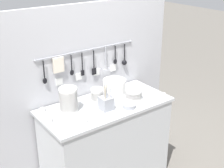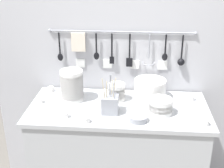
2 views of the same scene
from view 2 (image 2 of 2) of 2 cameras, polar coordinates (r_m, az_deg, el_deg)
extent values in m
cube|color=#B7BABC|center=(2.28, 1.19, -4.52)|extent=(1.31, 0.61, 0.03)
cube|color=#B7BABC|center=(2.54, 1.10, -13.85)|extent=(1.25, 0.58, 0.90)
cube|color=#B2B2B7|center=(2.58, 1.65, -0.64)|extent=(2.11, 0.04, 1.87)
cylinder|color=#93969E|center=(2.40, 1.75, 9.51)|extent=(1.11, 0.01, 0.01)
sphere|color=#93969E|center=(2.49, -11.32, 9.58)|extent=(0.02, 0.02, 0.02)
sphere|color=#93969E|center=(2.43, 15.07, 8.94)|extent=(0.02, 0.02, 0.02)
cylinder|color=black|center=(2.48, -9.60, 7.31)|extent=(0.01, 0.01, 0.17)
ellipsoid|color=black|center=(2.51, -9.43, 4.87)|extent=(0.04, 0.02, 0.06)
cylinder|color=#93969E|center=(2.47, -9.67, 9.46)|extent=(0.01, 0.01, 0.02)
cube|color=beige|center=(2.44, -6.18, 7.63)|extent=(0.11, 0.02, 0.15)
cylinder|color=#93969E|center=(2.44, -6.20, 9.47)|extent=(0.01, 0.01, 0.02)
cylinder|color=black|center=(2.42, -2.90, 7.45)|extent=(0.01, 0.01, 0.16)
ellipsoid|color=black|center=(2.45, -2.85, 5.13)|extent=(0.04, 0.02, 0.06)
cylinder|color=#93969E|center=(2.41, -2.90, 9.44)|extent=(0.01, 0.01, 0.02)
cylinder|color=black|center=(2.42, -0.03, 7.04)|extent=(0.01, 0.01, 0.19)
cube|color=black|center=(2.45, -0.03, 4.39)|extent=(0.04, 0.01, 0.06)
cylinder|color=#93969E|center=(2.40, 0.00, 9.40)|extent=(0.01, 0.01, 0.02)
cylinder|color=black|center=(2.41, 3.25, 6.85)|extent=(0.01, 0.01, 0.20)
cube|color=black|center=(2.45, 3.18, 3.98)|extent=(0.05, 0.01, 0.07)
cylinder|color=#93969E|center=(2.39, 3.32, 9.32)|extent=(0.01, 0.01, 0.02)
cylinder|color=#93969E|center=(2.41, 6.81, 6.80)|extent=(0.01, 0.01, 0.19)
torus|color=#93969E|center=(2.45, 6.66, 3.78)|extent=(0.10, 0.10, 0.01)
cylinder|color=#93969E|center=(2.40, 6.92, 9.20)|extent=(0.01, 0.01, 0.02)
cylinder|color=black|center=(2.41, 9.78, 7.15)|extent=(0.01, 0.01, 0.15)
ellipsoid|color=black|center=(2.44, 9.62, 4.90)|extent=(0.04, 0.02, 0.06)
cylinder|color=#93969E|center=(2.40, 9.89, 9.07)|extent=(0.01, 0.01, 0.02)
cylinder|color=black|center=(2.43, 12.72, 6.52)|extent=(0.01, 0.01, 0.19)
sphere|color=black|center=(2.47, 12.49, 3.94)|extent=(0.06, 0.06, 0.06)
cylinder|color=#93969E|center=(2.42, 12.90, 8.92)|extent=(0.01, 0.01, 0.02)
cube|color=white|center=(2.52, -5.78, 3.84)|extent=(0.07, 0.01, 0.07)
cube|color=white|center=(2.49, -0.83, 3.73)|extent=(0.07, 0.01, 0.07)
cube|color=white|center=(2.48, 4.20, 3.58)|extent=(0.07, 0.01, 0.07)
cube|color=white|center=(2.49, 9.23, 3.41)|extent=(0.07, 0.01, 0.07)
cylinder|color=white|center=(2.39, -7.24, -2.33)|extent=(0.17, 0.17, 0.05)
cylinder|color=white|center=(2.38, -7.27, -1.74)|extent=(0.17, 0.17, 0.05)
cylinder|color=white|center=(2.37, -7.30, -1.16)|extent=(0.17, 0.17, 0.05)
cylinder|color=white|center=(2.36, -7.34, -0.56)|extent=(0.17, 0.17, 0.05)
cylinder|color=white|center=(2.35, -7.37, 0.04)|extent=(0.17, 0.17, 0.05)
cylinder|color=white|center=(2.34, -7.40, 0.64)|extent=(0.17, 0.17, 0.05)
cylinder|color=white|center=(2.33, -7.44, 1.25)|extent=(0.17, 0.17, 0.05)
cylinder|color=white|center=(2.32, -7.47, 1.87)|extent=(0.17, 0.17, 0.05)
cylinder|color=white|center=(2.37, 0.81, -2.38)|extent=(0.13, 0.13, 0.05)
cylinder|color=white|center=(2.36, 0.81, -1.77)|extent=(0.13, 0.13, 0.05)
cylinder|color=white|center=(2.34, 0.82, -1.16)|extent=(0.13, 0.13, 0.05)
cylinder|color=white|center=(2.33, 0.82, -0.54)|extent=(0.13, 0.13, 0.05)
cylinder|color=white|center=(2.21, 8.82, -4.68)|extent=(0.16, 0.16, 0.05)
cylinder|color=white|center=(2.19, 8.87, -4.01)|extent=(0.16, 0.16, 0.05)
cylinder|color=white|center=(2.18, 8.92, -3.34)|extent=(0.16, 0.16, 0.05)
cylinder|color=white|center=(2.42, 6.87, -2.44)|extent=(0.24, 0.24, 0.01)
cylinder|color=white|center=(2.42, 6.88, -2.19)|extent=(0.24, 0.24, 0.01)
cylinder|color=white|center=(2.41, 6.89, -1.94)|extent=(0.24, 0.24, 0.01)
cylinder|color=white|center=(2.41, 6.91, -1.69)|extent=(0.24, 0.24, 0.01)
cylinder|color=white|center=(2.40, 6.92, -1.44)|extent=(0.24, 0.24, 0.01)
cylinder|color=white|center=(2.40, 6.93, -1.19)|extent=(0.24, 0.24, 0.01)
cylinder|color=white|center=(2.39, 6.95, -0.93)|extent=(0.24, 0.24, 0.01)
cylinder|color=white|center=(2.39, 6.96, -0.68)|extent=(0.24, 0.24, 0.01)
cylinder|color=white|center=(2.38, 6.97, -0.42)|extent=(0.24, 0.24, 0.01)
cylinder|color=white|center=(2.38, 6.99, -0.17)|extent=(0.24, 0.24, 0.01)
cylinder|color=white|center=(2.37, 7.00, 0.09)|extent=(0.24, 0.24, 0.01)
cylinder|color=white|center=(2.37, 7.01, 0.35)|extent=(0.24, 0.24, 0.01)
cylinder|color=white|center=(2.36, 7.03, 0.61)|extent=(0.24, 0.24, 0.01)
cylinder|color=#93969E|center=(2.10, 4.81, -6.25)|extent=(0.13, 0.13, 0.04)
cube|color=#93969E|center=(2.18, -0.35, -3.71)|extent=(0.11, 0.11, 0.13)
cylinder|color=#93969E|center=(2.15, -0.38, -0.90)|extent=(0.01, 0.02, 0.21)
cylinder|color=#93969E|center=(2.15, -0.42, -0.94)|extent=(0.02, 0.01, 0.21)
cylinder|color=#C6B793|center=(2.12, 0.35, -1.42)|extent=(0.03, 0.01, 0.21)
cylinder|color=#C6B793|center=(2.12, -1.00, -1.73)|extent=(0.01, 0.02, 0.18)
cylinder|color=#C6B793|center=(2.10, -1.47, -1.58)|extent=(0.03, 0.02, 0.21)
cylinder|color=#93969E|center=(2.13, -0.23, -1.94)|extent=(0.02, 0.01, 0.16)
cylinder|color=#93969E|center=(2.16, 0.22, -1.50)|extent=(0.03, 0.03, 0.17)
cylinder|color=#C6B793|center=(2.16, -0.03, -1.32)|extent=(0.02, 0.02, 0.18)
cylinder|color=#93969E|center=(2.10, 0.41, -2.10)|extent=(0.02, 0.02, 0.17)
cylinder|color=white|center=(2.08, -4.77, -6.52)|extent=(0.05, 0.05, 0.04)
cylinder|color=white|center=(2.56, -11.11, -0.91)|extent=(0.05, 0.05, 0.04)
cylinder|color=white|center=(2.46, -1.43, -1.49)|extent=(0.05, 0.05, 0.04)
cylinder|color=white|center=(2.15, -8.53, -5.61)|extent=(0.05, 0.05, 0.04)
cylinder|color=white|center=(2.13, 16.70, -6.75)|extent=(0.05, 0.05, 0.04)
cylinder|color=white|center=(2.39, -13.12, -2.95)|extent=(0.05, 0.05, 0.04)
cylinder|color=white|center=(2.44, 14.27, -2.47)|extent=(0.05, 0.05, 0.04)
camera|label=1|loc=(1.73, -96.97, 8.98)|focal=50.00mm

